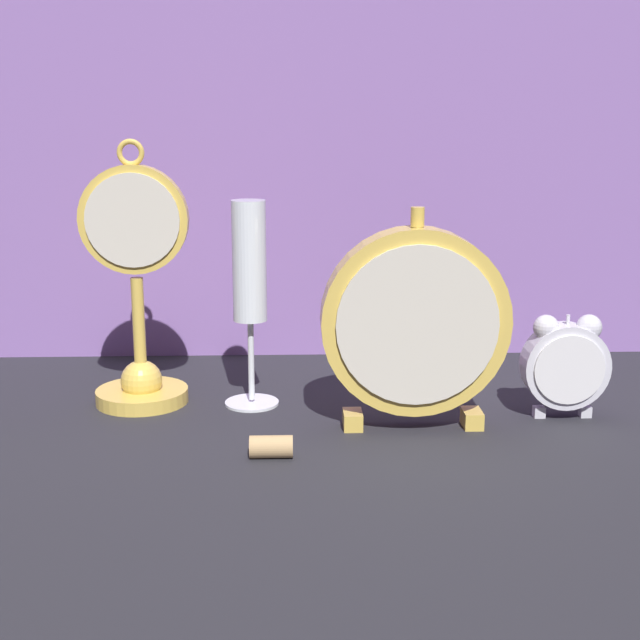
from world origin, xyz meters
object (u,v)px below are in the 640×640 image
(pocket_watch_on_stand, at_px, (138,304))
(mantel_clock_silver, at_px, (415,323))
(wine_cork, at_px, (271,447))
(champagne_flute, at_px, (250,279))
(alarm_clock_twin_bell, at_px, (566,361))

(pocket_watch_on_stand, relative_size, mantel_clock_silver, 1.28)
(wine_cork, bearing_deg, mantel_clock_silver, 27.80)
(pocket_watch_on_stand, bearing_deg, champagne_flute, -4.62)
(mantel_clock_silver, bearing_deg, wine_cork, -152.20)
(alarm_clock_twin_bell, distance_m, mantel_clock_silver, 0.18)
(mantel_clock_silver, height_order, champagne_flute, same)
(pocket_watch_on_stand, relative_size, champagne_flute, 1.28)
(alarm_clock_twin_bell, height_order, champagne_flute, champagne_flute)
(alarm_clock_twin_bell, bearing_deg, champagne_flute, 170.72)
(champagne_flute, relative_size, wine_cork, 5.55)
(champagne_flute, xyz_separation_m, wine_cork, (0.03, -0.16, -0.13))
(pocket_watch_on_stand, distance_m, mantel_clock_silver, 0.31)
(pocket_watch_on_stand, bearing_deg, mantel_clock_silver, -17.33)
(alarm_clock_twin_bell, xyz_separation_m, champagne_flute, (-0.34, 0.06, 0.08))
(pocket_watch_on_stand, height_order, mantel_clock_silver, pocket_watch_on_stand)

